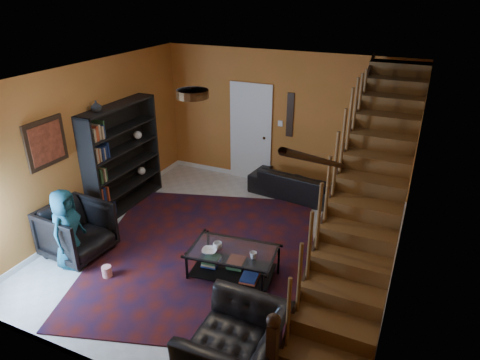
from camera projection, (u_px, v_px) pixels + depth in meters
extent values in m
plane|color=beige|center=(225.00, 248.00, 7.04)|extent=(5.50, 5.50, 0.00)
plane|color=#BD632A|center=(283.00, 121.00, 8.72)|extent=(5.20, 0.00, 5.20)
plane|color=#BD632A|center=(99.00, 273.00, 4.18)|extent=(5.20, 0.00, 5.20)
plane|color=#BD632A|center=(89.00, 146.00, 7.42)|extent=(0.00, 5.50, 5.50)
plane|color=#BD632A|center=(405.00, 204.00, 5.48)|extent=(0.00, 5.50, 5.50)
plane|color=white|center=(222.00, 77.00, 5.86)|extent=(5.50, 5.50, 0.00)
cube|color=silver|center=(280.00, 181.00, 9.28)|extent=(5.20, 0.02, 0.10)
cube|color=silver|center=(100.00, 214.00, 7.98)|extent=(0.02, 5.50, 0.10)
cube|color=#BD632A|center=(366.00, 202.00, 5.69)|extent=(0.95, 4.92, 2.83)
cube|color=black|center=(333.00, 190.00, 5.82)|extent=(0.04, 5.02, 3.02)
cylinder|color=black|center=(338.00, 160.00, 5.62)|extent=(0.07, 4.20, 2.44)
cube|color=black|center=(123.00, 157.00, 8.01)|extent=(0.35, 1.80, 2.00)
cube|color=black|center=(127.00, 186.00, 8.26)|extent=(0.35, 1.72, 0.03)
cube|color=black|center=(122.00, 149.00, 7.94)|extent=(0.35, 1.72, 0.03)
cube|color=silver|center=(251.00, 134.00, 9.12)|extent=(0.82, 0.05, 2.05)
cube|color=maroon|center=(46.00, 143.00, 6.52)|extent=(0.04, 0.74, 0.74)
cube|color=black|center=(290.00, 115.00, 8.58)|extent=(0.14, 0.03, 0.90)
cylinder|color=#3F2814|center=(192.00, 94.00, 5.22)|extent=(0.40, 0.40, 0.10)
cube|color=#45110C|center=(205.00, 252.00, 6.91)|extent=(4.49, 4.82, 0.02)
imported|color=black|center=(296.00, 184.00, 8.64)|extent=(1.95, 0.95, 0.55)
imported|color=black|center=(77.00, 231.00, 6.72)|extent=(1.00, 0.97, 0.85)
imported|color=black|center=(235.00, 346.00, 4.67)|extent=(1.00, 1.14, 0.73)
imported|color=black|center=(341.00, 195.00, 8.38)|extent=(0.48, 0.33, 1.26)
imported|color=black|center=(346.00, 198.00, 8.36)|extent=(0.61, 0.48, 1.19)
imported|color=#1B5569|center=(67.00, 229.00, 6.38)|extent=(0.51, 0.68, 1.27)
cube|color=black|center=(187.00, 266.00, 6.20)|extent=(0.03, 0.03, 0.46)
cube|color=black|center=(262.00, 288.00, 5.76)|extent=(0.03, 0.03, 0.46)
cube|color=black|center=(208.00, 243.00, 6.75)|extent=(0.03, 0.03, 0.46)
cube|color=black|center=(279.00, 262.00, 6.31)|extent=(0.03, 0.03, 0.46)
cube|color=black|center=(233.00, 270.00, 6.30)|extent=(1.25, 0.80, 0.02)
cube|color=silver|center=(233.00, 251.00, 6.16)|extent=(1.32, 0.87, 0.02)
imported|color=#999999|center=(218.00, 246.00, 6.16)|extent=(0.14, 0.14, 0.11)
imported|color=#999999|center=(253.00, 255.00, 5.95)|extent=(0.12, 0.12, 0.10)
imported|color=#999999|center=(209.00, 251.00, 6.09)|extent=(0.26, 0.26, 0.05)
imported|color=#999999|center=(96.00, 106.00, 7.13)|extent=(0.18, 0.18, 0.19)
cylinder|color=red|center=(107.00, 271.00, 6.31)|extent=(0.14, 0.14, 0.17)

